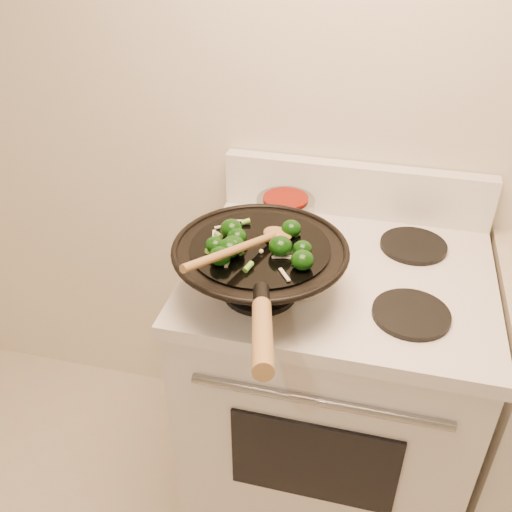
# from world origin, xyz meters

# --- Properties ---
(stove) EXTENTS (0.78, 0.67, 1.08)m
(stove) POSITION_xyz_m (-0.17, 1.17, 0.47)
(stove) COLOR white
(stove) RESTS_ON ground
(wok) EXTENTS (0.41, 0.68, 0.22)m
(wok) POSITION_xyz_m (-0.34, 1.01, 1.00)
(wok) COLOR black
(wok) RESTS_ON stove
(stirfry) EXTENTS (0.26, 0.22, 0.05)m
(stirfry) POSITION_xyz_m (-0.36, 0.99, 1.08)
(stirfry) COLOR black
(stirfry) RESTS_ON wok
(wooden_spoon) EXTENTS (0.19, 0.32, 0.08)m
(wooden_spoon) POSITION_xyz_m (-0.35, 0.99, 1.09)
(wooden_spoon) COLOR olive
(wooden_spoon) RESTS_ON wok
(saucepan) EXTENTS (0.16, 0.26, 0.10)m
(saucepan) POSITION_xyz_m (-0.35, 1.32, 0.98)
(saucepan) COLOR gray
(saucepan) RESTS_ON stove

